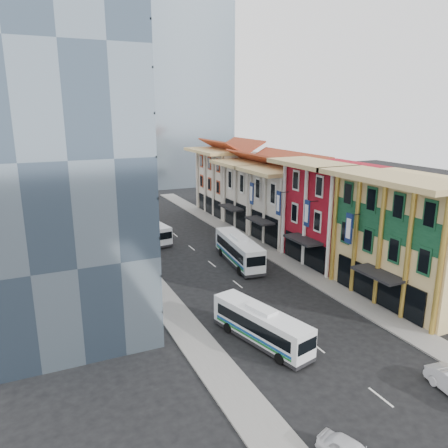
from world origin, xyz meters
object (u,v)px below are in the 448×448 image
bus_left_near (261,325)px  bus_left_far (151,230)px  office_tower (53,146)px  bus_right (239,249)px  shophouse_tan (413,240)px

bus_left_near → bus_left_far: bearing=76.4°
office_tower → bus_left_near: (13.30, -15.59, -13.45)m
bus_left_near → bus_right: (6.78, 17.45, 0.22)m
bus_left_near → bus_right: 18.72m
bus_left_near → shophouse_tan: bearing=-8.9°
office_tower → bus_left_far: office_tower is taller
shophouse_tan → bus_right: 19.72m
bus_left_near → bus_left_far: (-0.26, 31.46, 0.00)m
bus_left_near → bus_left_far: same height
office_tower → bus_left_far: bearing=50.6°
bus_right → bus_left_near: bearing=-104.7°
shophouse_tan → bus_left_near: 18.32m
office_tower → bus_right: bearing=5.3°
bus_left_near → bus_right: size_ratio=0.87×
shophouse_tan → bus_left_near: size_ratio=1.45×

